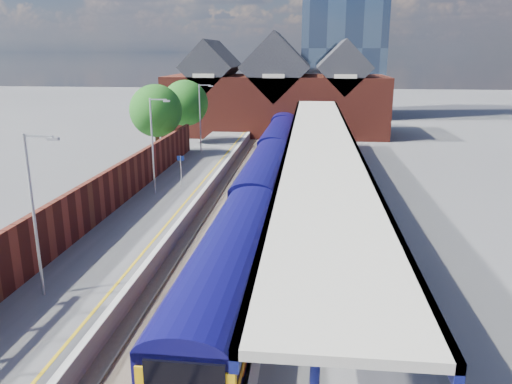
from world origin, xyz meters
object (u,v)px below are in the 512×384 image
Objects in this scene: train at (273,155)px; platform_sign at (181,166)px; lamp_post_d at (201,114)px; parked_car_dark at (354,245)px; parked_car_blue at (346,252)px; lamp_post_b at (36,206)px; lamp_post_c at (154,140)px.

platform_sign is (-6.49, -7.85, 0.57)m from train.
train is 10.38m from lamp_post_d.
lamp_post_d is 29.88m from parked_car_dark.
lamp_post_d is 30.57m from parked_car_blue.
platform_sign is at bearing 85.67° from lamp_post_b.
lamp_post_c reaches higher than train.
train is 9.42× the size of lamp_post_d.
parked_car_dark is 1.01× the size of parked_car_blue.
lamp_post_c is 17.67m from parked_car_blue.
lamp_post_b reaches higher than parked_car_blue.
lamp_post_b is at bearing -90.00° from lamp_post_d.
parked_car_dark is (12.10, -12.47, -0.99)m from platform_sign.
lamp_post_c reaches higher than parked_car_dark.
train is 13.79× the size of parked_car_blue.
lamp_post_d is 1.46× the size of parked_car_blue.
parked_car_blue is (13.04, 4.55, -3.33)m from lamp_post_b.
lamp_post_d is at bearing 30.44° from parked_car_blue.
lamp_post_c is 17.37m from parked_car_dark.
lamp_post_b is 16.00m from lamp_post_c.
parked_car_dark is 1.07m from parked_car_blue.
lamp_post_b is at bearing -106.91° from train.
platform_sign is (1.36, -14.00, -2.30)m from lamp_post_d.
lamp_post_b is 1.00× the size of lamp_post_c.
train is 21.08m from parked_car_dark.
parked_car_dark is (13.46, -26.47, -3.29)m from lamp_post_d.
train is 21.92m from parked_car_blue.
train is 9.42× the size of lamp_post_b.
parked_car_blue is (5.18, -21.30, -0.46)m from train.
platform_sign is at bearing 54.01° from parked_car_dark.
lamp_post_c is at bearing -90.00° from lamp_post_d.
lamp_post_c and lamp_post_d have the same top height.
lamp_post_d reaches higher than train.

